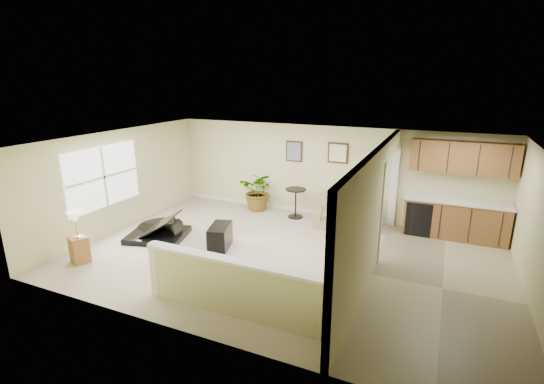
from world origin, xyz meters
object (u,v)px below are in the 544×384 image
at_px(piano_bench, 220,237).
at_px(palm_plant, 259,191).
at_px(accent_table, 296,199).
at_px(lamp_stand, 78,241).
at_px(loveseat, 346,212).
at_px(small_plant, 363,218).
at_px(piano, 159,216).

xyz_separation_m(piano_bench, palm_plant, (-0.37, 2.76, 0.30)).
height_order(accent_table, lamp_stand, lamp_stand).
xyz_separation_m(loveseat, lamp_stand, (-4.53, -4.41, 0.13)).
distance_m(loveseat, small_plant, 0.46).
bearing_deg(piano, loveseat, 16.71).
relative_size(piano, palm_plant, 1.54).
distance_m(accent_table, lamp_stand, 5.41).
relative_size(accent_table, lamp_stand, 0.73).
bearing_deg(lamp_stand, loveseat, 44.18).
height_order(piano_bench, palm_plant, palm_plant).
distance_m(piano, loveseat, 4.73).
xyz_separation_m(piano, small_plant, (4.41, 2.63, -0.29)).
relative_size(piano, piano_bench, 2.23).
relative_size(piano, lamp_stand, 1.59).
bearing_deg(small_plant, palm_plant, 177.65).
height_order(palm_plant, lamp_stand, palm_plant).
xyz_separation_m(piano, palm_plant, (1.35, 2.76, 0.05)).
distance_m(palm_plant, small_plant, 3.08).
height_order(piano_bench, lamp_stand, lamp_stand).
bearing_deg(palm_plant, accent_table, -7.98).
bearing_deg(palm_plant, lamp_stand, -112.68).
relative_size(loveseat, small_plant, 3.27).
xyz_separation_m(piano, accent_table, (2.55, 2.59, 0.01)).
height_order(loveseat, palm_plant, palm_plant).
bearing_deg(loveseat, accent_table, 167.25).
xyz_separation_m(loveseat, accent_table, (-1.41, 0.02, 0.18)).
bearing_deg(piano, lamp_stand, -123.60).
relative_size(piano, accent_table, 2.17).
relative_size(small_plant, lamp_stand, 0.49).
height_order(piano_bench, loveseat, loveseat).
bearing_deg(piano, small_plant, 14.55).
height_order(piano_bench, small_plant, small_plant).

